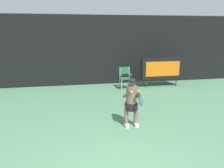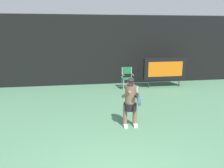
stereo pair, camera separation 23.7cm
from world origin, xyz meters
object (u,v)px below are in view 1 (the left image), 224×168
(scoreboard, at_px, (162,69))
(water_bottle, at_px, (135,88))
(tennis_player, at_px, (131,100))
(umpire_chair, at_px, (125,77))
(tennis_racket, at_px, (141,100))

(scoreboard, xyz_separation_m, water_bottle, (-1.58, -0.54, -0.82))
(water_bottle, distance_m, tennis_player, 4.19)
(umpire_chair, distance_m, tennis_player, 4.51)
(umpire_chair, bearing_deg, tennis_player, -101.92)
(scoreboard, distance_m, tennis_racket, 5.68)
(tennis_player, relative_size, tennis_racket, 2.47)
(scoreboard, relative_size, tennis_racket, 3.65)
(water_bottle, height_order, tennis_racket, tennis_racket)
(water_bottle, bearing_deg, umpire_chair, 128.01)
(scoreboard, bearing_deg, tennis_player, -122.86)
(scoreboard, bearing_deg, water_bottle, -161.03)
(umpire_chair, bearing_deg, water_bottle, -51.99)
(umpire_chair, height_order, water_bottle, umpire_chair)
(scoreboard, distance_m, umpire_chair, 1.98)
(umpire_chair, distance_m, water_bottle, 0.79)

